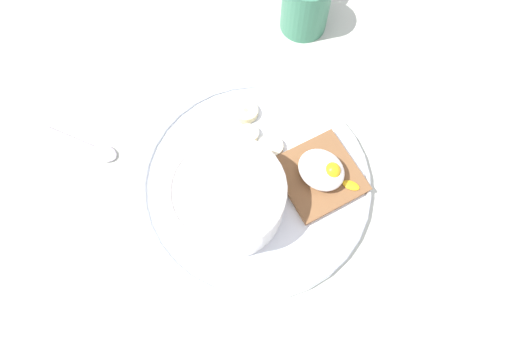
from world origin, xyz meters
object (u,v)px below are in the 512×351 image
Objects in this scene: oatmeal_bowl at (226,196)px; banana_slice_front at (227,136)px; banana_slice_left at (270,147)px; toast_slice at (319,176)px; poached_egg at (323,170)px; banana_slice_back at (246,112)px; spoon at (89,147)px; coffee_mug at (307,3)px; banana_slice_right at (248,134)px.

oatmeal_bowl reaches higher than banana_slice_front.
banana_slice_left is at bearing 97.82° from oatmeal_bowl.
poached_egg is at bearing 20.23° from toast_slice.
banana_slice_front is at bearing -80.29° from banana_slice_back.
toast_slice is 7.50cm from banana_slice_left.
poached_egg is (0.15, 0.06, 2.04)cm from toast_slice.
spoon is (-12.51, -18.03, -1.17)cm from banana_slice_back.
poached_egg is 1.70× the size of banana_slice_back.
coffee_mug is at bearing 134.42° from poached_egg.
coffee_mug is at bearing 103.76° from banana_slice_front.
banana_slice_right reaches higher than banana_slice_back.
oatmeal_bowl is 2.83× the size of banana_slice_left.
oatmeal_bowl reaches higher than spoon.
banana_slice_left is (5.38, 2.73, 0.04)cm from banana_slice_front.
banana_slice_left is at bearing 41.24° from spoon.
banana_slice_front is at bearing 45.74° from spoon.
oatmeal_bowl is 3.07× the size of banana_slice_front.
banana_slice_right is (-3.41, -0.66, 0.18)cm from banana_slice_left.
banana_slice_right is at bearing 45.83° from spoon.
oatmeal_bowl is at bearing -119.84° from toast_slice.
oatmeal_bowl is 12.42cm from poached_egg.
toast_slice is 2.81× the size of banana_slice_front.
oatmeal_bowl is 4.10× the size of banana_slice_right.
banana_slice_back is 21.97cm from spoon.
oatmeal_bowl is 9.97cm from banana_slice_front.
toast_slice and banana_slice_left have the same top height.
coffee_mug reaches higher than banana_slice_right.
poached_egg is 13.71cm from banana_slice_front.
banana_slice_left is at bearing -170.97° from poached_egg.
spoon is (-7.67, -36.46, -3.91)cm from coffee_mug.
banana_slice_right is 0.29× the size of spoon.
poached_egg is at bearing 59.67° from oatmeal_bowl.
banana_slice_left is at bearing -15.38° from banana_slice_back.
banana_slice_right is (-4.72, 8.84, -2.77)cm from oatmeal_bowl.
toast_slice is 2.59× the size of banana_slice_left.
toast_slice is 3.76× the size of banana_slice_right.
toast_slice is 26.55cm from coffee_mug.
banana_slice_front is at bearing 134.62° from oatmeal_bowl.
toast_slice is 1.51× the size of poached_egg.
spoon is (-26.21, -17.54, -3.33)cm from poached_egg.
oatmeal_bowl reaches higher than banana_slice_right.
oatmeal_bowl is 1.65× the size of poached_egg.
banana_slice_back is (-13.55, 0.54, -0.12)cm from toast_slice.
banana_slice_front is at bearing -133.56° from banana_slice_right.
banana_slice_back is (-13.70, 0.48, -2.17)cm from poached_egg.
spoon is at bearing -138.76° from banana_slice_left.
toast_slice reaches higher than banana_slice_front.
banana_slice_back is at bearing -75.29° from coffee_mug.
poached_egg is at bearing -45.58° from coffee_mug.
poached_egg is at bearing -2.03° from banana_slice_back.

